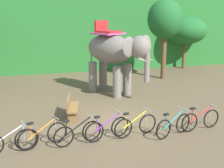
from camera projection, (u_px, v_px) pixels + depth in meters
name	position (u px, v px, depth m)	size (l,w,h in m)	color
ground_plane	(108.00, 123.00, 12.03)	(80.00, 80.00, 0.00)	brown
foliage_hedge	(63.00, 33.00, 23.69)	(36.00, 6.00, 5.07)	#28702D
tree_center_right	(165.00, 20.00, 18.80)	(2.18, 2.18, 4.97)	brown
tree_right	(185.00, 30.00, 22.42)	(3.14, 3.14, 3.88)	brown
elephant	(114.00, 52.00, 15.59)	(3.20, 4.07, 3.78)	slate
bike_white	(9.00, 141.00, 9.41)	(1.69, 0.52, 0.92)	black
bike_orange	(43.00, 135.00, 9.88)	(1.62, 0.73, 0.92)	black
bike_black	(78.00, 133.00, 10.05)	(1.67, 0.61, 0.92)	black
bike_purple	(107.00, 129.00, 10.42)	(1.67, 0.61, 0.92)	black
bike_yellow	(136.00, 125.00, 10.71)	(1.68, 0.55, 0.92)	black
bike_teal	(173.00, 125.00, 10.71)	(1.61, 0.74, 0.92)	black
bike_red	(200.00, 120.00, 11.25)	(1.70, 0.52, 0.92)	black
wooden_bench	(71.00, 107.00, 12.45)	(0.72, 1.55, 0.89)	brown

